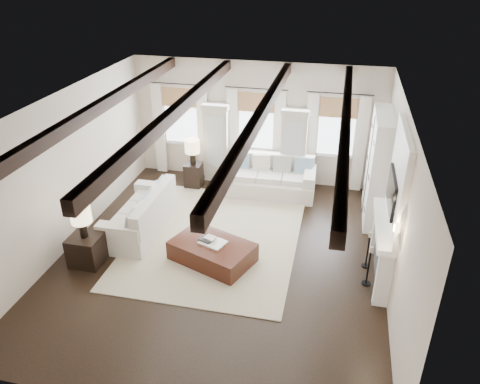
% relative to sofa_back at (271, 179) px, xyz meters
% --- Properties ---
extents(ground, '(7.50, 7.50, 0.00)m').
position_rel_sofa_back_xyz_m(ground, '(-0.52, -3.03, -0.39)').
color(ground, black).
rests_on(ground, ground).
extents(room_shell, '(6.54, 7.54, 3.22)m').
position_rel_sofa_back_xyz_m(room_shell, '(0.23, -2.13, 1.50)').
color(room_shell, beige).
rests_on(room_shell, ground).
extents(area_rug, '(3.56, 4.46, 0.02)m').
position_rel_sofa_back_xyz_m(area_rug, '(-0.83, -2.45, -0.38)').
color(area_rug, '#BCB194').
rests_on(area_rug, ground).
extents(sofa_back, '(2.28, 1.08, 0.97)m').
position_rel_sofa_back_xyz_m(sofa_back, '(0.00, 0.00, 0.00)').
color(sofa_back, silver).
rests_on(sofa_back, ground).
extents(sofa_left, '(1.01, 2.21, 0.95)m').
position_rel_sofa_back_xyz_m(sofa_left, '(-2.48, -2.46, 0.00)').
color(sofa_left, silver).
rests_on(sofa_left, ground).
extents(ottoman, '(1.84, 1.50, 0.42)m').
position_rel_sofa_back_xyz_m(ottoman, '(-0.66, -3.22, -0.18)').
color(ottoman, black).
rests_on(ottoman, ground).
extents(tray, '(0.60, 0.54, 0.04)m').
position_rel_sofa_back_xyz_m(tray, '(-0.64, -3.22, 0.05)').
color(tray, white).
rests_on(tray, ottoman).
extents(book_lower, '(0.31, 0.28, 0.04)m').
position_rel_sofa_back_xyz_m(book_lower, '(-0.79, -3.20, 0.09)').
color(book_lower, '#262628').
rests_on(book_lower, tray).
extents(book_upper, '(0.27, 0.24, 0.03)m').
position_rel_sofa_back_xyz_m(book_upper, '(-0.71, -3.18, 0.13)').
color(book_upper, beige).
rests_on(book_upper, book_lower).
extents(side_table_front, '(0.61, 0.61, 0.61)m').
position_rel_sofa_back_xyz_m(side_table_front, '(-3.09, -3.82, -0.08)').
color(side_table_front, black).
rests_on(side_table_front, ground).
extents(lamp_front, '(0.40, 0.40, 0.69)m').
position_rel_sofa_back_xyz_m(lamp_front, '(-3.09, -3.82, 0.70)').
color(lamp_front, black).
rests_on(lamp_front, side_table_front).
extents(side_table_back, '(0.43, 0.43, 0.65)m').
position_rel_sofa_back_xyz_m(side_table_back, '(-2.04, -0.09, -0.06)').
color(side_table_back, black).
rests_on(side_table_back, ground).
extents(lamp_back, '(0.39, 0.39, 0.67)m').
position_rel_sofa_back_xyz_m(lamp_back, '(-2.04, -0.09, 0.71)').
color(lamp_back, black).
rests_on(lamp_back, side_table_back).
extents(candlestick_near, '(0.17, 0.17, 0.84)m').
position_rel_sofa_back_xyz_m(candlestick_near, '(2.38, -3.31, -0.04)').
color(candlestick_near, black).
rests_on(candlestick_near, ground).
extents(candlestick_far, '(0.16, 0.16, 0.80)m').
position_rel_sofa_back_xyz_m(candlestick_far, '(2.38, -2.75, -0.06)').
color(candlestick_far, black).
rests_on(candlestick_far, ground).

